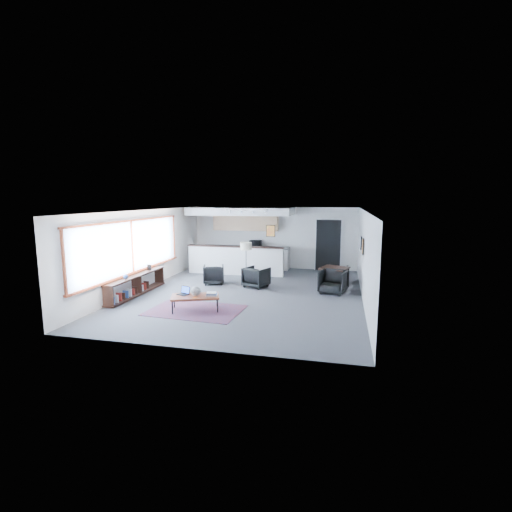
% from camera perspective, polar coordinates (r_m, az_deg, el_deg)
% --- Properties ---
extents(room, '(7.02, 9.02, 2.62)m').
position_cam_1_polar(room, '(11.54, -1.27, 0.52)').
color(room, '#4C4C4F').
rests_on(room, ground).
extents(window, '(0.10, 5.95, 1.66)m').
position_cam_1_polar(window, '(12.05, -18.55, 1.16)').
color(window, '#8CBFFF').
rests_on(window, room).
extents(console, '(0.35, 3.00, 0.80)m').
position_cam_1_polar(console, '(12.04, -17.99, -4.29)').
color(console, black).
rests_on(console, floor).
extents(kitchenette, '(4.20, 1.96, 2.60)m').
position_cam_1_polar(kitchenette, '(15.39, -2.17, 2.93)').
color(kitchenette, white).
rests_on(kitchenette, floor).
extents(doorway, '(1.10, 0.12, 2.15)m').
position_cam_1_polar(doorway, '(15.60, 11.05, 1.73)').
color(doorway, black).
rests_on(doorway, room).
extents(track_light, '(1.60, 0.07, 0.15)m').
position_cam_1_polar(track_light, '(13.70, -1.40, 7.01)').
color(track_light, silver).
rests_on(track_light, room).
extents(wall_art_lower, '(0.03, 0.38, 0.48)m').
position_cam_1_polar(wall_art_lower, '(11.56, 16.14, 1.44)').
color(wall_art_lower, black).
rests_on(wall_art_lower, room).
extents(wall_art_upper, '(0.03, 0.34, 0.44)m').
position_cam_1_polar(wall_art_upper, '(12.85, 15.84, 1.95)').
color(wall_art_upper, black).
rests_on(wall_art_upper, room).
extents(kilim_rug, '(2.54, 1.81, 0.01)m').
position_cam_1_polar(kilim_rug, '(10.18, -9.27, -8.22)').
color(kilim_rug, '#552E42').
rests_on(kilim_rug, floor).
extents(coffee_table, '(1.42, 1.08, 0.41)m').
position_cam_1_polar(coffee_table, '(10.07, -9.33, -6.19)').
color(coffee_table, maroon).
rests_on(coffee_table, floor).
extents(laptop, '(0.36, 0.33, 0.21)m').
position_cam_1_polar(laptop, '(10.23, -10.98, -5.47)').
color(laptop, black).
rests_on(laptop, coffee_table).
extents(ceramic_pot, '(0.26, 0.26, 0.26)m').
position_cam_1_polar(ceramic_pot, '(10.01, -9.23, -5.35)').
color(ceramic_pot, gray).
rests_on(ceramic_pot, coffee_table).
extents(book_stack, '(0.35, 0.31, 0.09)m').
position_cam_1_polar(book_stack, '(9.98, -6.84, -5.84)').
color(book_stack, silver).
rests_on(book_stack, coffee_table).
extents(coaster, '(0.11, 0.11, 0.01)m').
position_cam_1_polar(coaster, '(9.85, -9.42, -6.34)').
color(coaster, '#E5590C').
rests_on(coaster, coffee_table).
extents(armchair_left, '(0.87, 0.85, 0.72)m').
position_cam_1_polar(armchair_left, '(13.08, -6.53, -2.71)').
color(armchair_left, black).
rests_on(armchair_left, floor).
extents(armchair_right, '(0.93, 0.90, 0.75)m').
position_cam_1_polar(armchair_right, '(12.51, 0.04, -3.11)').
color(armchair_right, black).
rests_on(armchair_right, floor).
extents(floor_lamp, '(0.49, 0.49, 1.43)m').
position_cam_1_polar(floor_lamp, '(13.15, -1.54, 1.31)').
color(floor_lamp, black).
rests_on(floor_lamp, floor).
extents(dining_table, '(1.05, 1.05, 0.70)m').
position_cam_1_polar(dining_table, '(12.57, 11.98, -2.02)').
color(dining_table, black).
rests_on(dining_table, floor).
extents(dining_chair_near, '(0.79, 0.76, 0.69)m').
position_cam_1_polar(dining_chair_near, '(11.98, 11.74, -4.00)').
color(dining_chair_near, black).
rests_on(dining_chair_near, floor).
extents(dining_chair_far, '(0.62, 0.58, 0.60)m').
position_cam_1_polar(dining_chair_far, '(13.37, 12.45, -2.87)').
color(dining_chair_far, black).
rests_on(dining_chair_far, floor).
extents(microwave, '(0.49, 0.27, 0.33)m').
position_cam_1_polar(microwave, '(15.73, -0.08, 2.03)').
color(microwave, black).
rests_on(microwave, kitchenette).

